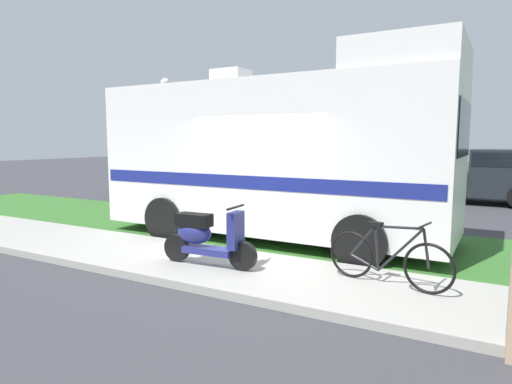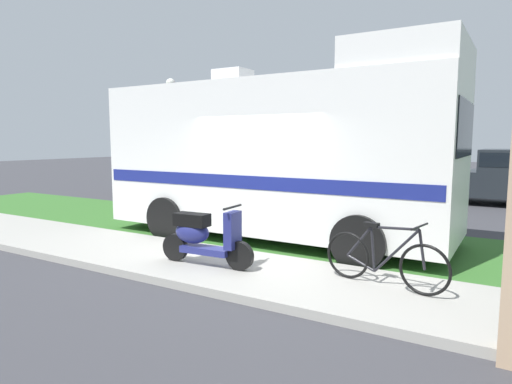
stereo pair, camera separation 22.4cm
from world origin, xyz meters
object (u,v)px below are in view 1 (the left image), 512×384
(scooter, at_px, (205,236))
(pickup_truck_far, at_px, (482,174))
(pickup_truck_near, at_px, (213,172))
(bicycle, at_px, (388,258))
(street_lamp_post, at_px, (166,129))
(motorhome_rv, at_px, (279,155))

(scooter, distance_m, pickup_truck_far, 11.30)
(scooter, distance_m, pickup_truck_near, 8.86)
(bicycle, height_order, pickup_truck_far, pickup_truck_far)
(pickup_truck_far, bearing_deg, street_lamp_post, -145.33)
(motorhome_rv, xyz_separation_m, pickup_truck_near, (-4.94, 4.79, -0.82))
(motorhome_rv, relative_size, pickup_truck_far, 1.22)
(bicycle, bearing_deg, pickup_truck_near, 137.66)
(bicycle, distance_m, pickup_truck_near, 10.32)
(bicycle, bearing_deg, motorhome_rv, 141.22)
(pickup_truck_near, bearing_deg, street_lamp_post, -90.69)
(motorhome_rv, xyz_separation_m, street_lamp_post, (-4.97, 2.39, 0.64))
(bicycle, relative_size, pickup_truck_near, 0.34)
(motorhome_rv, distance_m, pickup_truck_near, 6.94)
(scooter, relative_size, pickup_truck_near, 0.32)
(pickup_truck_far, bearing_deg, motorhome_rv, -112.68)
(motorhome_rv, bearing_deg, scooter, -90.47)
(motorhome_rv, relative_size, street_lamp_post, 1.79)
(scooter, height_order, street_lamp_post, street_lamp_post)
(pickup_truck_far, xyz_separation_m, street_lamp_post, (-8.40, -5.81, 1.45))
(pickup_truck_near, height_order, street_lamp_post, street_lamp_post)
(pickup_truck_far, bearing_deg, pickup_truck_near, -157.87)
(pickup_truck_far, relative_size, street_lamp_post, 1.46)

